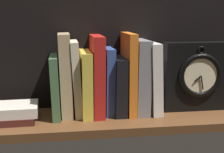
{
  "coord_description": "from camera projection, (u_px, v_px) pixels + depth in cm",
  "views": [
    {
      "loc": [
        -14.7,
        -98.86,
        31.24
      ],
      "look_at": [
        1.12,
        3.3,
        11.81
      ],
      "focal_mm": 53.28,
      "sensor_mm": 36.0,
      "label": 1
    }
  ],
  "objects": [
    {
      "name": "ground_plane",
      "position": [
        110.0,
        119.0,
        1.04
      ],
      "size": [
        93.71,
        25.66,
        2.5
      ],
      "primitive_type": "cube",
      "color": "brown"
    },
    {
      "name": "back_panel",
      "position": [
        105.0,
        51.0,
        1.12
      ],
      "size": [
        93.71,
        1.2,
        37.71
      ],
      "primitive_type": "cube",
      "color": "black",
      "rests_on": "ground_plane"
    },
    {
      "name": "book_green_romantic",
      "position": [
        55.0,
        86.0,
        1.03
      ],
      "size": [
        2.95,
        16.58,
        18.86
      ],
      "primitive_type": "cube",
      "rotation": [
        0.0,
        -0.03,
        0.0
      ],
      "color": "#476B44",
      "rests_on": "ground_plane"
    },
    {
      "name": "book_tan_shortstories",
      "position": [
        65.0,
        75.0,
        1.03
      ],
      "size": [
        4.1,
        12.72,
        25.57
      ],
      "primitive_type": "cube",
      "rotation": [
        0.0,
        -0.02,
        0.0
      ],
      "color": "tan",
      "rests_on": "ground_plane"
    },
    {
      "name": "book_cream_twain",
      "position": [
        76.0,
        78.0,
        1.04
      ],
      "size": [
        3.5,
        13.28,
        23.28
      ],
      "primitive_type": "cube",
      "rotation": [
        0.0,
        -0.05,
        0.0
      ],
      "color": "beige",
      "rests_on": "ground_plane"
    },
    {
      "name": "book_yellow_seinlanguage",
      "position": [
        86.0,
        83.0,
        1.04
      ],
      "size": [
        3.13,
        16.65,
        19.99
      ],
      "primitive_type": "cube",
      "rotation": [
        0.0,
        -0.0,
        0.0
      ],
      "color": "gold",
      "rests_on": "ground_plane"
    },
    {
      "name": "book_red_requiem",
      "position": [
        97.0,
        75.0,
        1.04
      ],
      "size": [
        3.58,
        16.66,
        24.8
      ],
      "primitive_type": "cube",
      "rotation": [
        0.0,
        0.01,
        0.0
      ],
      "color": "red",
      "rests_on": "ground_plane"
    },
    {
      "name": "book_blue_modern",
      "position": [
        108.0,
        81.0,
        1.05
      ],
      "size": [
        2.93,
        12.2,
        20.89
      ],
      "primitive_type": "cube",
      "rotation": [
        0.0,
        0.01,
        0.0
      ],
      "color": "#2D4C8E",
      "rests_on": "ground_plane"
    },
    {
      "name": "book_black_skeptic",
      "position": [
        118.0,
        85.0,
        1.06
      ],
      "size": [
        3.88,
        15.29,
        17.96
      ],
      "primitive_type": "cube",
      "rotation": [
        0.0,
        0.02,
        0.0
      ],
      "color": "black",
      "rests_on": "ground_plane"
    },
    {
      "name": "book_orange_pandolfini",
      "position": [
        129.0,
        73.0,
        1.06
      ],
      "size": [
        2.6,
        15.76,
        25.48
      ],
      "primitive_type": "cube",
      "rotation": [
        0.0,
        -0.0,
        0.0
      ],
      "color": "orange",
      "rests_on": "ground_plane"
    },
    {
      "name": "book_gray_chess",
      "position": [
        140.0,
        76.0,
        1.07
      ],
      "size": [
        4.4,
        15.06,
        23.43
      ],
      "primitive_type": "cube",
      "rotation": [
        0.0,
        0.01,
        0.0
      ],
      "color": "gray",
      "rests_on": "ground_plane"
    },
    {
      "name": "book_white_catcher",
      "position": [
        151.0,
        77.0,
        1.07
      ],
      "size": [
        4.01,
        15.77,
        22.57
      ],
      "primitive_type": "cube",
      "rotation": [
        0.0,
        -0.04,
        0.0
      ],
      "color": "silver",
      "rests_on": "ground_plane"
    },
    {
      "name": "framed_clock",
      "position": [
        197.0,
        76.0,
        1.09
      ],
      "size": [
        22.35,
        6.45,
        22.35
      ],
      "color": "black",
      "rests_on": "ground_plane"
    },
    {
      "name": "book_stack_side",
      "position": [
        11.0,
        113.0,
        0.98
      ],
      "size": [
        16.62,
        12.84,
        4.99
      ],
      "color": "#471E19",
      "rests_on": "ground_plane"
    }
  ]
}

